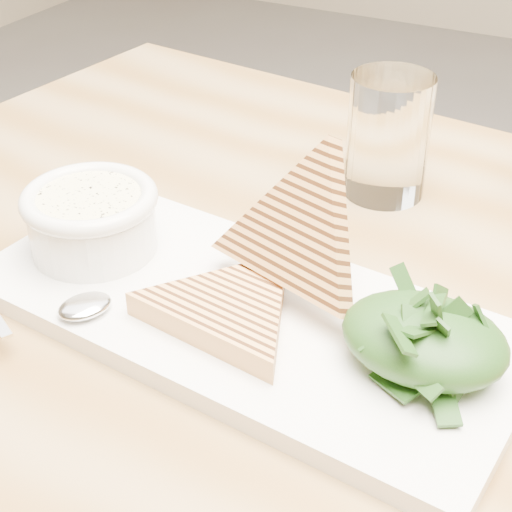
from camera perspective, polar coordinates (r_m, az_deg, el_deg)
The scene contains 12 objects.
table_top at distance 0.58m, azimuth 12.76°, elevation -10.44°, with size 1.29×0.86×0.04m, color #9D7B4B.
table_leg_bl at distance 1.30m, azimuth -9.96°, elevation -3.00°, with size 0.06×0.06×0.69m, color #9D7B4B.
platter at distance 0.60m, azimuth -0.89°, elevation -4.22°, with size 0.43×0.19×0.02m, color white.
soup_bowl at distance 0.67m, azimuth -11.78°, elevation 2.06°, with size 0.10×0.10×0.04m, color white.
soup at distance 0.65m, azimuth -12.03°, elevation 3.98°, with size 0.09×0.09×0.01m, color #F8ECB0.
bowl_rim at distance 0.65m, azimuth -12.05°, elevation 4.13°, with size 0.11×0.11×0.01m, color white.
sandwich_flat at distance 0.58m, azimuth -2.00°, elevation -3.94°, with size 0.15×0.15×0.02m, color tan, non-canonical shape.
sandwich_lean at distance 0.59m, azimuth 3.01°, elevation 1.59°, with size 0.15×0.15×0.08m, color tan, non-canonical shape.
salad_base at distance 0.54m, azimuth 12.14°, elevation -5.91°, with size 0.11×0.09×0.04m, color black.
arugula_pile at distance 0.54m, azimuth 12.21°, elevation -5.51°, with size 0.11×0.10×0.05m, color #2B4D1A, non-canonical shape.
spoon_bowl at distance 0.60m, azimuth -12.34°, elevation -3.58°, with size 0.03×0.04×0.01m, color silver.
glass_near at distance 0.76m, azimuth 9.59°, elevation 8.56°, with size 0.08×0.08×0.12m, color white.
Camera 1 is at (0.16, -0.50, 1.11)m, focal length 55.00 mm.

